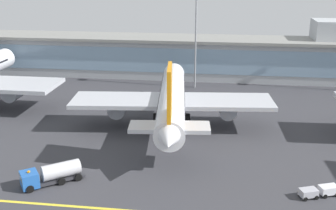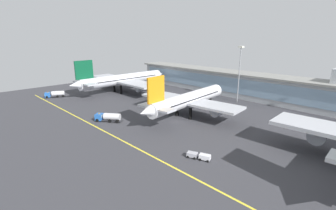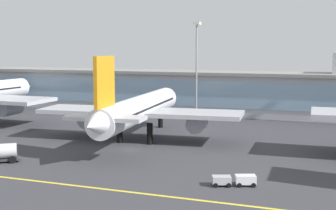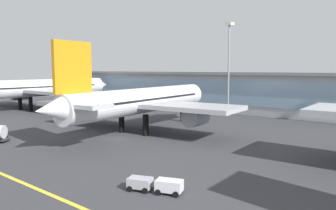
{
  "view_description": "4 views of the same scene",
  "coord_description": "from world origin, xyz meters",
  "px_view_note": "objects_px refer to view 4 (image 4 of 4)",
  "views": [
    {
      "loc": [
        7.87,
        -67.59,
        30.22
      ],
      "look_at": [
        -2.35,
        8.59,
        4.52
      ],
      "focal_mm": 44.0,
      "sensor_mm": 36.0,
      "label": 1
    },
    {
      "loc": [
        54.31,
        -56.43,
        27.95
      ],
      "look_at": [
        -5.64,
        1.7,
        4.39
      ],
      "focal_mm": 26.13,
      "sensor_mm": 36.0,
      "label": 2
    },
    {
      "loc": [
        34.04,
        -72.11,
        17.6
      ],
      "look_at": [
        2.94,
        11.85,
        6.63
      ],
      "focal_mm": 49.39,
      "sensor_mm": 36.0,
      "label": 3
    },
    {
      "loc": [
        43.37,
        -39.19,
        12.27
      ],
      "look_at": [
        1.89,
        11.7,
        5.19
      ],
      "focal_mm": 35.69,
      "sensor_mm": 36.0,
      "label": 4
    }
  ],
  "objects_px": {
    "airliner_near_left": "(35,89)",
    "service_truck_far": "(156,184)",
    "airliner_near_right": "(142,101)",
    "apron_light_mast_west": "(229,56)"
  },
  "relations": [
    {
      "from": "airliner_near_right",
      "to": "apron_light_mast_west",
      "type": "xyz_separation_m",
      "value": [
        2.37,
        29.78,
        9.69
      ]
    },
    {
      "from": "service_truck_far",
      "to": "apron_light_mast_west",
      "type": "height_order",
      "value": "apron_light_mast_west"
    },
    {
      "from": "airliner_near_left",
      "to": "service_truck_far",
      "type": "distance_m",
      "value": 79.2
    },
    {
      "from": "airliner_near_left",
      "to": "airliner_near_right",
      "type": "bearing_deg",
      "value": -96.54
    },
    {
      "from": "airliner_near_right",
      "to": "apron_light_mast_west",
      "type": "relative_size",
      "value": 1.98
    },
    {
      "from": "airliner_near_left",
      "to": "airliner_near_right",
      "type": "distance_m",
      "value": 50.54
    },
    {
      "from": "airliner_near_right",
      "to": "apron_light_mast_west",
      "type": "bearing_deg",
      "value": -10.33
    },
    {
      "from": "airliner_near_left",
      "to": "apron_light_mast_west",
      "type": "bearing_deg",
      "value": -65.44
    },
    {
      "from": "airliner_near_left",
      "to": "service_truck_far",
      "type": "xyz_separation_m",
      "value": [
        73.68,
        -28.53,
        -5.57
      ]
    },
    {
      "from": "airliner_near_left",
      "to": "service_truck_far",
      "type": "bearing_deg",
      "value": -111.17
    }
  ]
}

